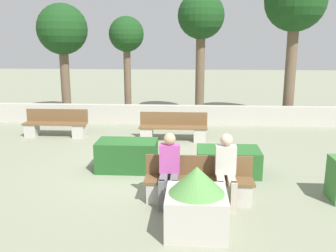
{
  "coord_description": "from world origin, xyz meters",
  "views": [
    {
      "loc": [
        0.91,
        -8.66,
        3.03
      ],
      "look_at": [
        0.32,
        0.5,
        0.9
      ],
      "focal_mm": 40.0,
      "sensor_mm": 36.0,
      "label": 1
    }
  ],
  "objects": [
    {
      "name": "bench_front",
      "position": [
        1.06,
        -1.93,
        0.33
      ],
      "size": [
        2.07,
        0.49,
        0.85
      ],
      "color": "brown",
      "rests_on": "ground_plane"
    },
    {
      "name": "bench_right_side",
      "position": [
        -3.42,
        2.7,
        0.33
      ],
      "size": [
        2.0,
        0.49,
        0.85
      ],
      "rotation": [
        0.0,
        0.0,
        -0.01
      ],
      "color": "brown",
      "rests_on": "ground_plane"
    },
    {
      "name": "tree_rightmost",
      "position": [
        4.56,
        5.62,
        4.26
      ],
      "size": [
        2.21,
        2.21,
        5.49
      ],
      "color": "brown",
      "rests_on": "ground_plane"
    },
    {
      "name": "tree_leftmost",
      "position": [
        -4.19,
        6.12,
        3.33
      ],
      "size": [
        1.97,
        1.97,
        4.41
      ],
      "color": "brown",
      "rests_on": "ground_plane"
    },
    {
      "name": "bench_left_side",
      "position": [
        0.35,
        2.43,
        0.33
      ],
      "size": [
        2.08,
        0.49,
        0.85
      ],
      "rotation": [
        0.0,
        0.0,
        -0.13
      ],
      "color": "brown",
      "rests_on": "ground_plane"
    },
    {
      "name": "ground_plane",
      "position": [
        0.0,
        0.0,
        0.0
      ],
      "size": [
        60.0,
        60.0,
        0.0
      ],
      "primitive_type": "plane",
      "color": "gray"
    },
    {
      "name": "perimeter_wall",
      "position": [
        0.0,
        4.74,
        0.34
      ],
      "size": [
        13.24,
        0.3,
        0.69
      ],
      "color": "#B7B2A8",
      "rests_on": "ground_plane"
    },
    {
      "name": "person_seated_man",
      "position": [
        1.55,
        -2.07,
        0.75
      ],
      "size": [
        0.38,
        0.64,
        1.35
      ],
      "color": "#B2A893",
      "rests_on": "ground_plane"
    },
    {
      "name": "hedge_block_mid_left",
      "position": [
        1.76,
        -0.41,
        0.3
      ],
      "size": [
        1.43,
        0.89,
        0.59
      ],
      "color": "#286028",
      "rests_on": "ground_plane"
    },
    {
      "name": "hedge_block_near_left",
      "position": [
        -0.6,
        -0.29,
        0.36
      ],
      "size": [
        1.4,
        0.8,
        0.71
      ],
      "color": "#235623",
      "rests_on": "ground_plane"
    },
    {
      "name": "tree_center_left",
      "position": [
        -1.61,
        5.84,
        3.08
      ],
      "size": [
        1.33,
        1.33,
        3.89
      ],
      "color": "brown",
      "rests_on": "ground_plane"
    },
    {
      "name": "person_seated_woman",
      "position": [
        0.51,
        -2.07,
        0.74
      ],
      "size": [
        0.38,
        0.64,
        1.34
      ],
      "color": "slate",
      "rests_on": "ground_plane"
    },
    {
      "name": "planter_corner_right",
      "position": [
        1.0,
        -3.12,
        0.53
      ],
      "size": [
        0.97,
        0.97,
        1.1
      ],
      "color": "#B7B2A8",
      "rests_on": "ground_plane"
    },
    {
      "name": "tree_center_right",
      "position": [
        1.22,
        6.31,
        3.77
      ],
      "size": [
        1.8,
        1.8,
        4.83
      ],
      "color": "brown",
      "rests_on": "ground_plane"
    }
  ]
}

